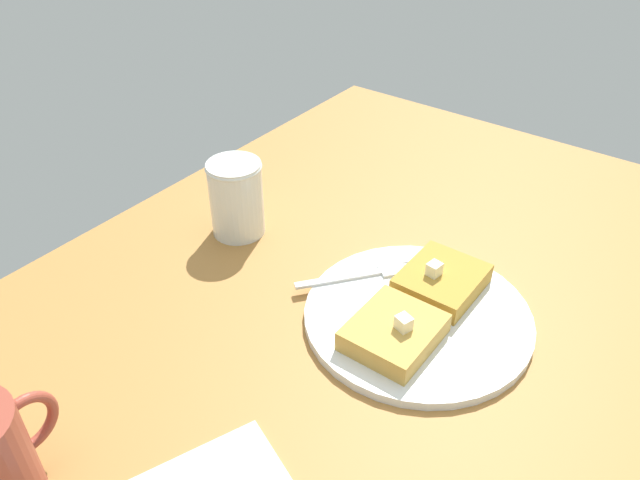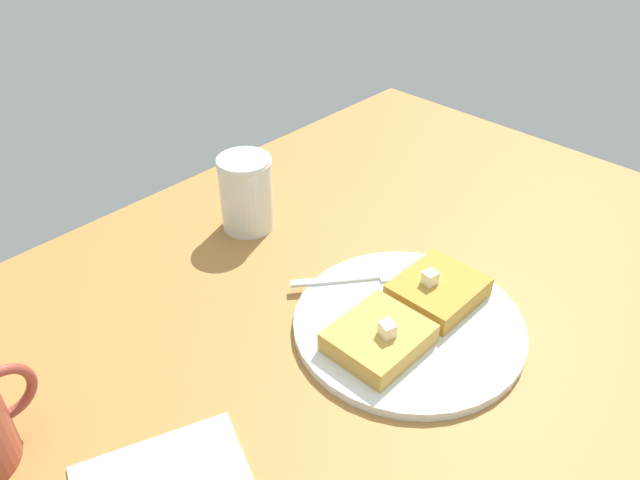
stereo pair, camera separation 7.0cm
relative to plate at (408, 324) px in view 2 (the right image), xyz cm
name	(u,v)px [view 2 (the right image)]	position (x,y,z in cm)	size (l,w,h in cm)	color
table_surface	(484,418)	(-3.43, -11.46, -1.93)	(106.45, 106.45, 2.74)	#A26E35
plate	(408,324)	(0.00, 0.00, 0.00)	(23.92, 23.92, 1.02)	white
toast_slice_left	(379,338)	(-4.98, 0.01, 1.58)	(9.13, 7.88, 2.24)	gold
toast_slice_middle	(438,290)	(4.98, -0.01, 1.58)	(9.13, 7.88, 2.24)	#B18531
butter_pat_primary	(387,329)	(-5.05, -0.97, 3.43)	(1.45, 1.30, 1.45)	#F8EFC5
butter_pat_secondary	(430,278)	(4.11, 0.64, 3.43)	(1.45, 1.30, 1.45)	#F4F0C7
fork	(371,277)	(2.64, 7.36, 0.64)	(13.46, 11.03, 0.36)	silver
syrup_jar	(246,196)	(1.02, 26.40, 3.85)	(6.85, 6.85, 9.69)	#38170C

